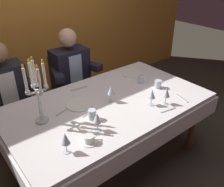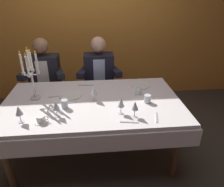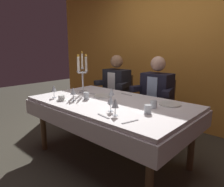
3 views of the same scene
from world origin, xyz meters
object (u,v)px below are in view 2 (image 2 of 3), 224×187
(wine_glass_3, at_px, (19,111))
(water_tumbler_1, at_px, (138,91))
(dining_table, at_px, (93,110))
(seated_diner_1, at_px, (99,71))
(wine_glass_2, at_px, (56,106))
(water_tumbler_0, at_px, (147,99))
(dinner_plate_0, at_px, (71,95))
(wine_glass_4, at_px, (94,91))
(coffee_cup_0, at_px, (41,119))
(wine_glass_0, at_px, (121,103))
(candelabra, at_px, (32,76))
(water_tumbler_2, at_px, (65,104))
(dinner_plate_1, at_px, (140,85))
(seated_diner_0, at_px, (45,73))
(wine_glass_1, at_px, (135,106))

(wine_glass_3, height_order, water_tumbler_1, wine_glass_3)
(dining_table, distance_m, seated_diner_1, 0.90)
(wine_glass_2, bearing_deg, water_tumbler_0, 11.68)
(dinner_plate_0, distance_m, wine_glass_4, 0.32)
(coffee_cup_0, distance_m, seated_diner_1, 1.37)
(wine_glass_0, height_order, coffee_cup_0, wine_glass_0)
(dinner_plate_0, relative_size, wine_glass_2, 1.51)
(wine_glass_0, xyz_separation_m, seated_diner_1, (-0.17, 1.17, -0.12))
(wine_glass_3, bearing_deg, candelabra, 86.92)
(candelabra, xyz_separation_m, seated_diner_1, (0.72, 0.79, -0.27))
(wine_glass_3, xyz_separation_m, water_tumbler_2, (0.37, 0.22, -0.07))
(dining_table, relative_size, water_tumbler_1, 24.05)
(coffee_cup_0, bearing_deg, dinner_plate_1, 33.24)
(water_tumbler_2, height_order, seated_diner_1, seated_diner_1)
(wine_glass_2, height_order, coffee_cup_0, wine_glass_2)
(wine_glass_0, xyz_separation_m, seated_diner_0, (-0.95, 1.17, -0.12))
(wine_glass_0, relative_size, wine_glass_4, 1.00)
(water_tumbler_1, bearing_deg, seated_diner_0, 146.63)
(water_tumbler_0, bearing_deg, dining_table, 170.44)
(dining_table, bearing_deg, seated_diner_1, 83.33)
(wine_glass_0, height_order, seated_diner_0, seated_diner_0)
(dinner_plate_0, height_order, wine_glass_4, wine_glass_4)
(candelabra, distance_m, coffee_cup_0, 0.55)
(water_tumbler_0, relative_size, water_tumbler_1, 1.05)
(wine_glass_3, xyz_separation_m, water_tumbler_1, (1.17, 0.45, -0.07))
(candelabra, distance_m, wine_glass_4, 0.67)
(wine_glass_3, distance_m, coffee_cup_0, 0.20)
(dinner_plate_0, xyz_separation_m, seated_diner_0, (-0.43, 0.76, -0.01))
(dining_table, relative_size, seated_diner_0, 1.56)
(wine_glass_0, relative_size, seated_diner_0, 0.13)
(wine_glass_1, distance_m, water_tumbler_2, 0.71)
(seated_diner_0, bearing_deg, water_tumbler_0, -38.14)
(wine_glass_0, distance_m, water_tumbler_1, 0.47)
(dinner_plate_0, bearing_deg, coffee_cup_0, -114.29)
(dining_table, height_order, water_tumbler_1, water_tumbler_1)
(wine_glass_3, bearing_deg, water_tumbler_2, 30.47)
(candelabra, height_order, seated_diner_1, candelabra)
(dinner_plate_0, relative_size, wine_glass_3, 1.51)
(water_tumbler_0, relative_size, water_tumbler_2, 0.94)
(wine_glass_0, height_order, water_tumbler_2, wine_glass_0)
(dinner_plate_0, height_order, wine_glass_1, wine_glass_1)
(water_tumbler_2, relative_size, seated_diner_1, 0.07)
(candelabra, height_order, water_tumbler_1, candelabra)
(wine_glass_1, xyz_separation_m, coffee_cup_0, (-0.85, -0.01, -0.09))
(dinner_plate_0, distance_m, water_tumbler_1, 0.77)
(seated_diner_1, bearing_deg, wine_glass_2, -110.35)
(wine_glass_3, height_order, seated_diner_0, seated_diner_0)
(wine_glass_3, distance_m, water_tumbler_2, 0.43)
(candelabra, height_order, wine_glass_4, candelabra)
(wine_glass_0, relative_size, wine_glass_2, 1.00)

